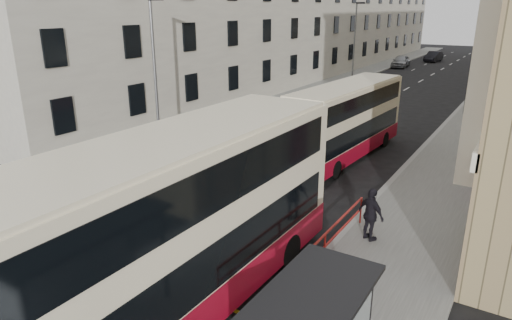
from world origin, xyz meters
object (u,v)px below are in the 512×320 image
Objects in this scene: white_van at (368,80)px; double_decker_rear at (346,121)px; double_decker_front at (166,235)px; car_silver at (401,61)px; street_lamp_far at (355,37)px; car_red at (492,61)px; street_lamp_near at (155,67)px; pedestrian_far at (371,215)px; car_dark at (434,56)px.

double_decker_rear is at bearing -94.76° from white_van.
double_decker_front is 56.18m from car_silver.
street_lamp_far is at bearing 104.84° from double_decker_front.
street_lamp_far is at bearing 60.00° from car_red.
car_silver is (1.22, 14.71, -3.84)m from street_lamp_far.
pedestrian_far is (13.30, -4.08, -3.56)m from street_lamp_near.
pedestrian_far is 0.40× the size of car_silver.
double_decker_front is at bearing 85.54° from car_red.
double_decker_front reaches higher than double_decker_rear.
street_lamp_near is 1.68× the size of car_red.
car_red is at bearing -60.31° from pedestrian_far.
car_silver is at bearing -98.48° from car_dark.
street_lamp_near is at bearing -88.31° from car_dark.
street_lamp_near is 1.77× the size of car_dark.
car_dark is (-5.58, 49.72, -1.26)m from double_decker_rear.
car_silver is 0.99× the size of car_red.
car_red is (8.58, 26.06, -0.01)m from white_van.
car_silver is (1.22, 44.71, -3.84)m from street_lamp_near.
white_van is (-10.49, 30.90, -0.38)m from pedestrian_far.
street_lamp_near is at bearing -116.37° from white_van.
car_red is at bearing 89.63° from double_decker_front.
street_lamp_far is 42.05m from double_decker_front.
street_lamp_far is at bearing -98.49° from car_silver.
street_lamp_near reaches higher than double_decker_rear.
street_lamp_near is 1.00× the size of street_lamp_far.
pedestrian_far is at bearing -17.05° from street_lamp_near.
street_lamp_near is 14.36m from pedestrian_far.
car_dark is at bearing 72.35° from car_silver.
double_decker_front is 15.07m from double_decker_rear.
car_silver is (-12.08, 48.79, -0.28)m from pedestrian_far.
pedestrian_far is at bearing 66.59° from double_decker_front.
street_lamp_near reaches higher than car_silver.
white_van is (-7.55, 37.52, -1.77)m from double_decker_front.
street_lamp_far is 1.58× the size of white_van.
car_dark reaches higher than white_van.
double_decker_front reaches higher than car_red.
street_lamp_far is 25.86m from car_red.
pedestrian_far is (13.30, -34.08, -3.56)m from street_lamp_far.
double_decker_front is 2.70× the size of car_dark.
car_dark is at bearing 100.09° from double_decker_rear.
white_van is 1.06× the size of car_red.
double_decker_rear is at bearing 95.35° from double_decker_front.
white_van is 1.08× the size of car_silver.
street_lamp_near is 1.70× the size of car_silver.
car_red is at bearing 35.01° from car_silver.
double_decker_rear reaches higher than car_silver.
double_decker_front reaches higher than pedestrian_far.
double_decker_rear is at bearing -70.48° from street_lamp_far.
street_lamp_near is at bearing -95.31° from car_silver.
car_silver is at bearing 35.23° from car_red.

